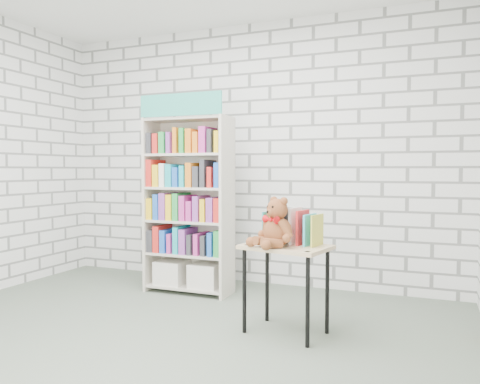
% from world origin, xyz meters
% --- Properties ---
extents(ground, '(4.50, 4.50, 0.00)m').
position_xyz_m(ground, '(0.00, 0.00, 0.00)').
color(ground, '#525D4E').
rests_on(ground, ground).
extents(room_shell, '(4.52, 4.02, 2.81)m').
position_xyz_m(room_shell, '(0.00, 0.00, 1.78)').
color(room_shell, silver).
rests_on(room_shell, ground).
extents(bookshelf, '(0.87, 0.34, 1.96)m').
position_xyz_m(bookshelf, '(-0.40, 1.36, 0.89)').
color(bookshelf, beige).
rests_on(bookshelf, ground).
extents(display_table, '(0.70, 0.55, 0.67)m').
position_xyz_m(display_table, '(0.83, 0.58, 0.57)').
color(display_table, tan).
rests_on(display_table, ground).
extents(table_books, '(0.46, 0.28, 0.26)m').
position_xyz_m(table_books, '(0.85, 0.68, 0.80)').
color(table_books, teal).
rests_on(table_books, display_table).
extents(teddy_bear, '(0.35, 0.34, 0.37)m').
position_xyz_m(teddy_bear, '(0.78, 0.49, 0.81)').
color(teddy_bear, brown).
rests_on(teddy_bear, display_table).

